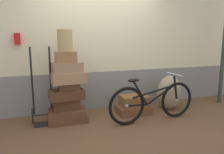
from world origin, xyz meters
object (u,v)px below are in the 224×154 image
Objects in this scene: suitcase_0 at (68,118)px; suitcase_9 at (134,101)px; suitcase_6 at (67,67)px; suitcase_7 at (66,57)px; suitcase_1 at (67,112)px; suitcase_4 at (69,86)px; luggage_trolley at (43,105)px; suitcase_3 at (66,94)px; suitcase_2 at (66,104)px; suitcase_8 at (133,109)px; burlap_sack at (169,92)px; suitcase_5 at (68,78)px; bicycle at (153,102)px; wicker_basket at (65,41)px.

suitcase_9 is (1.31, 0.01, 0.20)m from suitcase_0.
suitcase_6 is 1.46× the size of suitcase_7.
suitcase_1 is 0.47m from suitcase_4.
suitcase_3 is at bearing -11.76° from luggage_trolley.
suitcase_7 is (0.01, 0.01, 0.98)m from suitcase_1.
suitcase_0 is at bearing -136.02° from suitcase_6.
suitcase_2 reaches higher than suitcase_8.
suitcase_3 is at bearing -179.49° from burlap_sack.
suitcase_8 is 0.87m from burlap_sack.
suitcase_7 is 0.53× the size of suitcase_8.
suitcase_6 reaches higher than suitcase_9.
suitcase_1 is 0.62m from suitcase_5.
suitcase_1 is 1.84× the size of suitcase_4.
suitcase_9 is at bearing 2.17° from suitcase_0.
suitcase_5 is at bearing -174.72° from suitcase_8.
suitcase_2 is 0.80× the size of suitcase_5.
suitcase_4 is 2.10m from burlap_sack.
suitcase_9 is (0.01, -0.02, 0.18)m from suitcase_8.
suitcase_2 is at bearing -176.74° from suitcase_9.
suitcase_0 is 0.40× the size of bicycle.
suitcase_6 is at bearing -175.48° from suitcase_8.
suitcase_7 reaches higher than suitcase_3.
suitcase_9 is at bearing 106.46° from bicycle.
suitcase_5 is at bearing -157.94° from suitcase_4.
suitcase_4 is at bearing 2.45° from suitcase_3.
luggage_trolley is (-0.46, 0.08, -0.33)m from suitcase_4.
burlap_sack reaches higher than suitcase_8.
wicker_basket is at bearing -147.67° from suitcase_6.
wicker_basket is at bearing 29.28° from suitcase_3.
suitcase_2 is 0.78× the size of suitcase_3.
suitcase_3 is at bearing 172.28° from suitcase_7.
wicker_basket is 0.28× the size of luggage_trolley.
suitcase_1 is 0.80m from suitcase_6.
suitcase_2 reaches higher than suitcase_9.
suitcase_4 is (0.05, 0.00, 0.14)m from suitcase_3.
suitcase_6 is 1.57m from suitcase_8.
suitcase_7 is 0.26× the size of luggage_trolley.
suitcase_6 is (-0.02, 0.02, 0.18)m from suitcase_5.
suitcase_5 is 1.13× the size of suitcase_6.
burlap_sack is at bearing 4.85° from suitcase_1.
wicker_basket is at bearing -10.70° from luggage_trolley.
suitcase_0 is 0.92m from suitcase_6.
wicker_basket is (-0.04, 0.00, 0.79)m from suitcase_4.
wicker_basket is at bearing 55.21° from suitcase_1.
luggage_trolley reaches higher than suitcase_5.
suitcase_4 reaches higher than suitcase_0.
wicker_basket reaches higher than suitcase_9.
bicycle is at bearing -20.25° from suitcase_7.
suitcase_9 is 1.45× the size of wicker_basket.
suitcase_3 is 0.93m from wicker_basket.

